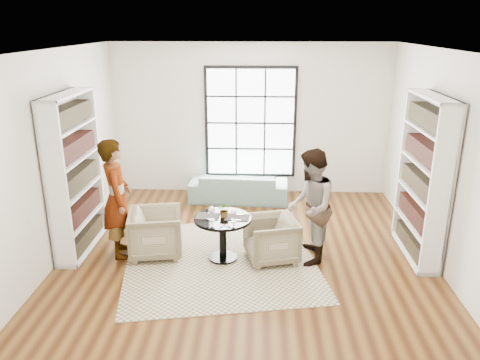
{
  "coord_description": "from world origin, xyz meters",
  "views": [
    {
      "loc": [
        0.17,
        -6.21,
        3.34
      ],
      "look_at": [
        -0.1,
        0.4,
        1.11
      ],
      "focal_mm": 35.0,
      "sensor_mm": 36.0,
      "label": 1
    }
  ],
  "objects_px": {
    "armchair_left": "(156,233)",
    "flower_centerpiece": "(225,210)",
    "sofa": "(239,187)",
    "person_left": "(117,198)",
    "person_right": "(310,207)",
    "pedestal_table": "(223,229)",
    "wine_glass_left": "(212,210)",
    "armchair_right": "(271,239)",
    "wine_glass_right": "(233,213)"
  },
  "relations": [
    {
      "from": "armchair_right",
      "to": "wine_glass_right",
      "type": "bearing_deg",
      "value": -88.29
    },
    {
      "from": "sofa",
      "to": "wine_glass_right",
      "type": "height_order",
      "value": "wine_glass_right"
    },
    {
      "from": "pedestal_table",
      "to": "wine_glass_right",
      "type": "xyz_separation_m",
      "value": [
        0.17,
        -0.14,
        0.31
      ]
    },
    {
      "from": "wine_glass_left",
      "to": "wine_glass_right",
      "type": "height_order",
      "value": "wine_glass_left"
    },
    {
      "from": "armchair_left",
      "to": "flower_centerpiece",
      "type": "relative_size",
      "value": 3.65
    },
    {
      "from": "pedestal_table",
      "to": "armchair_left",
      "type": "height_order",
      "value": "armchair_left"
    },
    {
      "from": "armchair_left",
      "to": "flower_centerpiece",
      "type": "xyz_separation_m",
      "value": [
        1.04,
        -0.08,
        0.42
      ]
    },
    {
      "from": "sofa",
      "to": "armchair_left",
      "type": "xyz_separation_m",
      "value": [
        -1.14,
        -2.34,
        0.08
      ]
    },
    {
      "from": "person_right",
      "to": "flower_centerpiece",
      "type": "relative_size",
      "value": 7.91
    },
    {
      "from": "person_left",
      "to": "flower_centerpiece",
      "type": "relative_size",
      "value": 8.4
    },
    {
      "from": "sofa",
      "to": "wine_glass_left",
      "type": "relative_size",
      "value": 8.9
    },
    {
      "from": "wine_glass_left",
      "to": "person_right",
      "type": "bearing_deg",
      "value": 4.89
    },
    {
      "from": "armchair_right",
      "to": "flower_centerpiece",
      "type": "xyz_separation_m",
      "value": [
        -0.68,
        0.01,
        0.44
      ]
    },
    {
      "from": "pedestal_table",
      "to": "person_right",
      "type": "bearing_deg",
      "value": 0.81
    },
    {
      "from": "armchair_left",
      "to": "wine_glass_right",
      "type": "xyz_separation_m",
      "value": [
        1.18,
        -0.25,
        0.44
      ]
    },
    {
      "from": "sofa",
      "to": "armchair_right",
      "type": "xyz_separation_m",
      "value": [
        0.58,
        -2.43,
        0.05
      ]
    },
    {
      "from": "person_left",
      "to": "armchair_right",
      "type": "bearing_deg",
      "value": -109.37
    },
    {
      "from": "sofa",
      "to": "person_right",
      "type": "xyz_separation_m",
      "value": [
        1.13,
        -2.43,
        0.57
      ]
    },
    {
      "from": "person_left",
      "to": "flower_centerpiece",
      "type": "xyz_separation_m",
      "value": [
        1.59,
        -0.08,
        -0.12
      ]
    },
    {
      "from": "armchair_right",
      "to": "person_left",
      "type": "height_order",
      "value": "person_left"
    },
    {
      "from": "person_right",
      "to": "pedestal_table",
      "type": "bearing_deg",
      "value": -82.94
    },
    {
      "from": "person_left",
      "to": "wine_glass_right",
      "type": "height_order",
      "value": "person_left"
    },
    {
      "from": "pedestal_table",
      "to": "armchair_left",
      "type": "relative_size",
      "value": 1.07
    },
    {
      "from": "armchair_right",
      "to": "wine_glass_right",
      "type": "height_order",
      "value": "wine_glass_right"
    },
    {
      "from": "armchair_left",
      "to": "person_right",
      "type": "height_order",
      "value": "person_right"
    },
    {
      "from": "wine_glass_left",
      "to": "armchair_right",
      "type": "bearing_deg",
      "value": 8.02
    },
    {
      "from": "armchair_left",
      "to": "flower_centerpiece",
      "type": "bearing_deg",
      "value": -104.76
    },
    {
      "from": "armchair_right",
      "to": "wine_glass_right",
      "type": "xyz_separation_m",
      "value": [
        -0.54,
        -0.16,
        0.47
      ]
    },
    {
      "from": "sofa",
      "to": "wine_glass_left",
      "type": "height_order",
      "value": "wine_glass_left"
    },
    {
      "from": "person_right",
      "to": "flower_centerpiece",
      "type": "bearing_deg",
      "value": -84.26
    },
    {
      "from": "flower_centerpiece",
      "to": "wine_glass_right",
      "type": "bearing_deg",
      "value": -50.71
    },
    {
      "from": "sofa",
      "to": "person_left",
      "type": "bearing_deg",
      "value": 56.91
    },
    {
      "from": "armchair_left",
      "to": "wine_glass_left",
      "type": "xyz_separation_m",
      "value": [
        0.87,
        -0.21,
        0.47
      ]
    },
    {
      "from": "wine_glass_right",
      "to": "wine_glass_left",
      "type": "bearing_deg",
      "value": 173.0
    },
    {
      "from": "pedestal_table",
      "to": "wine_glass_left",
      "type": "relative_size",
      "value": 3.89
    },
    {
      "from": "armchair_right",
      "to": "pedestal_table",
      "type": "bearing_deg",
      "value": -103.13
    },
    {
      "from": "person_right",
      "to": "wine_glass_right",
      "type": "relative_size",
      "value": 9.21
    },
    {
      "from": "flower_centerpiece",
      "to": "person_right",
      "type": "bearing_deg",
      "value": -0.51
    },
    {
      "from": "person_left",
      "to": "person_right",
      "type": "bearing_deg",
      "value": -108.91
    },
    {
      "from": "sofa",
      "to": "armchair_left",
      "type": "relative_size",
      "value": 2.44
    },
    {
      "from": "person_right",
      "to": "wine_glass_right",
      "type": "bearing_deg",
      "value": -75.51
    },
    {
      "from": "sofa",
      "to": "flower_centerpiece",
      "type": "xyz_separation_m",
      "value": [
        -0.1,
        -2.42,
        0.49
      ]
    },
    {
      "from": "wine_glass_right",
      "to": "person_left",
      "type": "bearing_deg",
      "value": 171.73
    },
    {
      "from": "person_right",
      "to": "flower_centerpiece",
      "type": "xyz_separation_m",
      "value": [
        -1.23,
        0.01,
        -0.07
      ]
    },
    {
      "from": "sofa",
      "to": "wine_glass_left",
      "type": "xyz_separation_m",
      "value": [
        -0.27,
        -2.55,
        0.54
      ]
    },
    {
      "from": "person_left",
      "to": "wine_glass_left",
      "type": "height_order",
      "value": "person_left"
    },
    {
      "from": "person_left",
      "to": "wine_glass_right",
      "type": "bearing_deg",
      "value": -115.29
    },
    {
      "from": "armchair_left",
      "to": "wine_glass_left",
      "type": "height_order",
      "value": "wine_glass_left"
    },
    {
      "from": "pedestal_table",
      "to": "armchair_left",
      "type": "bearing_deg",
      "value": 173.75
    },
    {
      "from": "pedestal_table",
      "to": "sofa",
      "type": "relative_size",
      "value": 0.44
    }
  ]
}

